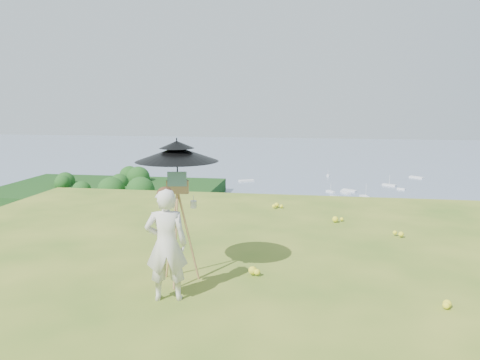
# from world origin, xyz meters

# --- Properties ---
(ground) EXTENTS (14.00, 14.00, 0.00)m
(ground) POSITION_xyz_m (0.00, 0.00, 0.00)
(ground) COLOR #446C1F
(ground) RESTS_ON ground
(shoreline_tier) EXTENTS (170.00, 28.00, 8.00)m
(shoreline_tier) POSITION_xyz_m (0.00, 75.00, -36.00)
(shoreline_tier) COLOR #726A5B
(shoreline_tier) RESTS_ON bay_water
(bay_water) EXTENTS (700.00, 700.00, 0.00)m
(bay_water) POSITION_xyz_m (0.00, 240.00, -34.00)
(bay_water) COLOR slate
(bay_water) RESTS_ON ground
(peninsula) EXTENTS (90.00, 60.00, 12.00)m
(peninsula) POSITION_xyz_m (-75.00, 155.00, -29.00)
(peninsula) COLOR #0F3911
(peninsula) RESTS_ON bay_water
(slope_trees) EXTENTS (110.00, 50.00, 6.00)m
(slope_trees) POSITION_xyz_m (0.00, 35.00, -15.00)
(slope_trees) COLOR #174D17
(slope_trees) RESTS_ON forest_slope
(harbor_town) EXTENTS (110.00, 22.00, 5.00)m
(harbor_town) POSITION_xyz_m (0.00, 75.00, -29.50)
(harbor_town) COLOR silver
(harbor_town) RESTS_ON shoreline_tier
(moored_boats) EXTENTS (140.00, 140.00, 0.70)m
(moored_boats) POSITION_xyz_m (-12.50, 161.00, -33.65)
(moored_boats) COLOR white
(moored_boats) RESTS_ON bay_water
(wildflowers) EXTENTS (10.00, 10.50, 0.12)m
(wildflowers) POSITION_xyz_m (0.00, 0.25, 0.06)
(wildflowers) COLOR yellow
(wildflowers) RESTS_ON ground
(painter) EXTENTS (0.61, 0.48, 1.49)m
(painter) POSITION_xyz_m (-1.22, -0.23, 0.75)
(painter) COLOR silver
(painter) RESTS_ON ground
(field_easel) EXTENTS (0.72, 0.72, 1.62)m
(field_easel) POSITION_xyz_m (-1.24, 0.38, 0.81)
(field_easel) COLOR olive
(field_easel) RESTS_ON ground
(sun_umbrella) EXTENTS (1.31, 1.31, 0.75)m
(sun_umbrella) POSITION_xyz_m (-1.24, 0.41, 1.71)
(sun_umbrella) COLOR black
(sun_umbrella) RESTS_ON field_easel
(painter_cap) EXTENTS (0.24, 0.27, 0.10)m
(painter_cap) POSITION_xyz_m (-1.22, -0.23, 1.45)
(painter_cap) COLOR #BD6775
(painter_cap) RESTS_ON painter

